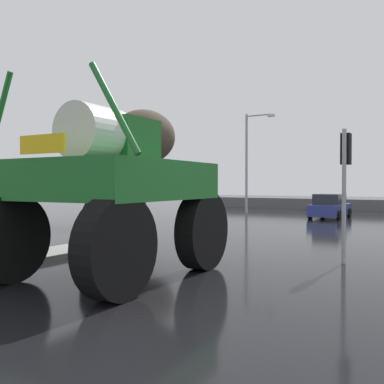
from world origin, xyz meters
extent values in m
plane|color=black|center=(0.00, 18.00, 0.00)|extent=(120.00, 120.00, 0.00)
cube|color=gray|center=(-4.13, 7.40, 0.07)|extent=(1.48, 10.07, 0.15)
cylinder|color=black|center=(-2.29, 8.96, 0.96)|extent=(0.55, 1.93, 1.92)
cylinder|color=black|center=(0.69, 9.04, 0.96)|extent=(0.55, 1.93, 1.92)
cylinder|color=black|center=(-2.20, 5.63, 0.96)|extent=(0.55, 1.93, 1.92)
cylinder|color=black|center=(0.78, 5.71, 0.96)|extent=(0.55, 1.93, 1.92)
cube|color=#1E6B28|center=(-0.76, 7.33, 2.20)|extent=(3.58, 4.12, 0.86)
cube|color=#1A5B22|center=(-0.77, 7.75, 3.15)|extent=(1.32, 1.37, 1.03)
cylinder|color=silver|center=(-0.74, 6.75, 3.24)|extent=(1.26, 1.34, 1.22)
cylinder|color=#1E6B28|center=(0.86, 5.56, 3.47)|extent=(1.14, 0.15, 1.74)
cube|color=yellow|center=(-0.70, 5.29, 2.88)|extent=(1.20, 0.07, 0.36)
cube|color=navy|center=(-0.43, 27.25, 0.53)|extent=(1.82, 4.15, 0.70)
cube|color=#23282D|center=(-0.44, 27.10, 1.20)|extent=(1.62, 2.14, 0.64)
cylinder|color=black|center=(-1.24, 28.63, 0.30)|extent=(0.20, 0.60, 0.60)
cylinder|color=black|center=(0.45, 28.58, 0.30)|extent=(0.20, 0.60, 0.60)
cylinder|color=black|center=(-1.32, 25.93, 0.30)|extent=(0.20, 0.60, 0.60)
cylinder|color=black|center=(0.38, 25.88, 0.30)|extent=(0.20, 0.60, 0.60)
cylinder|color=#A8AAAF|center=(-5.30, 11.63, 2.07)|extent=(0.11, 0.11, 4.15)
cube|color=black|center=(-5.30, 11.84, 3.63)|extent=(0.24, 0.32, 0.84)
sphere|color=red|center=(-5.30, 12.03, 3.90)|extent=(0.17, 0.17, 0.17)
sphere|color=#3C2403|center=(-5.30, 12.03, 3.63)|extent=(0.17, 0.17, 0.17)
sphere|color=black|center=(-5.30, 12.03, 3.36)|extent=(0.17, 0.17, 0.17)
cylinder|color=#A8AAAF|center=(3.54, 11.63, 1.79)|extent=(0.11, 0.11, 3.59)
cube|color=black|center=(3.54, 11.84, 3.07)|extent=(0.24, 0.32, 0.84)
sphere|color=red|center=(3.54, 12.03, 3.34)|extent=(0.17, 0.17, 0.17)
sphere|color=#3C2403|center=(3.54, 12.03, 3.07)|extent=(0.17, 0.17, 0.17)
sphere|color=black|center=(3.54, 12.03, 2.80)|extent=(0.17, 0.17, 0.17)
cylinder|color=#A8AAAF|center=(-6.84, 28.90, 3.63)|extent=(0.18, 0.18, 7.26)
cylinder|color=#A8AAAF|center=(-5.89, 28.90, 7.11)|extent=(1.90, 0.10, 0.10)
cube|color=silver|center=(-4.94, 28.90, 7.01)|extent=(0.50, 0.24, 0.16)
cylinder|color=#473828|center=(-9.34, 19.77, 1.78)|extent=(0.30, 0.30, 3.57)
ellipsoid|color=brown|center=(-9.34, 19.77, 4.87)|extent=(3.71, 3.71, 3.15)
cube|color=#59595B|center=(0.00, 36.22, 0.45)|extent=(26.14, 0.24, 0.90)
camera|label=1|loc=(5.94, -0.27, 2.11)|focal=40.29mm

